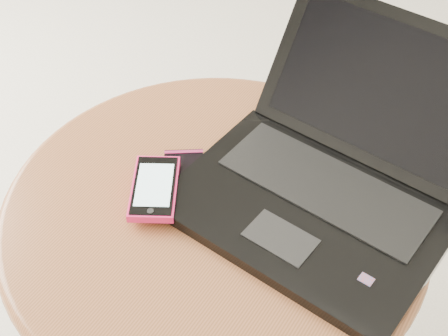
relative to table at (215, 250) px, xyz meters
The scene contains 4 objects.
table is the anchor object (origin of this frame).
laptop 0.22m from the table, 39.25° to the left, with size 0.41×0.42×0.21m.
phone_black 0.13m from the table, 164.80° to the left, with size 0.12×0.13×0.01m.
phone_pink 0.15m from the table, 159.71° to the right, with size 0.12×0.14×0.01m.
Camera 1 is at (0.44, -0.60, 1.20)m, focal length 51.12 mm.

